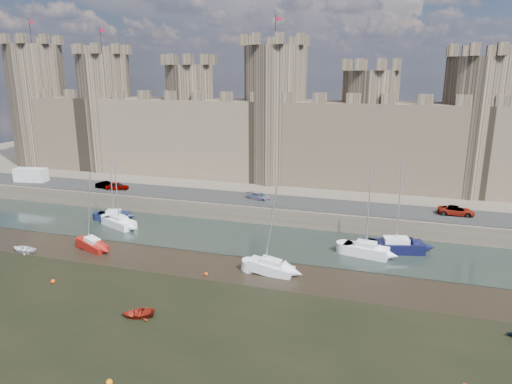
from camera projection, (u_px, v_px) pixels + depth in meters
ground at (107, 327)px, 39.23m from camera, size 160.00×160.00×0.00m
seaweed_patch at (59, 369)px, 33.69m from camera, size 70.00×34.00×0.01m
water_channel at (213, 235)px, 61.40m from camera, size 160.00×12.00×0.08m
quay at (279, 172)px, 94.36m from camera, size 160.00×60.00×2.50m
road at (238, 198)px, 70.00m from camera, size 160.00×7.00×0.10m
castle at (260, 128)px, 80.79m from camera, size 108.50×11.00×29.00m
car_0 at (117, 186)px, 74.73m from camera, size 3.94×2.29×1.26m
car_1 at (106, 185)px, 75.47m from camera, size 3.81×1.75×1.21m
car_2 at (259, 196)px, 69.00m from camera, size 4.06×2.53×1.10m
car_3 at (456, 211)px, 61.49m from camera, size 4.70×2.19×1.30m
van at (31, 175)px, 80.17m from camera, size 5.80×3.02×2.41m
sailboat_0 at (119, 222)px, 64.36m from camera, size 5.79×4.06×10.10m
sailboat_1 at (114, 215)px, 67.71m from camera, size 4.81×3.01×9.01m
sailboat_2 at (366, 249)px, 54.13m from camera, size 5.49×2.94×11.24m
sailboat_3 at (396, 246)px, 55.34m from camera, size 6.97×4.05×11.48m
sailboat_4 at (93, 244)px, 56.11m from camera, size 4.51×2.87×9.85m
sailboat_5 at (271, 267)px, 49.56m from camera, size 5.01×2.20×10.57m
dinghy_4 at (138, 314)px, 40.83m from camera, size 3.48×2.93×0.62m
dinghy_6 at (24, 250)px, 55.51m from camera, size 3.03×2.23×0.61m
buoy_1 at (53, 281)px, 47.32m from camera, size 0.45×0.45×0.45m
buoy_2 at (109, 382)px, 31.91m from camera, size 0.48×0.48×0.48m
buoy_3 at (206, 274)px, 49.11m from camera, size 0.39×0.39×0.39m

